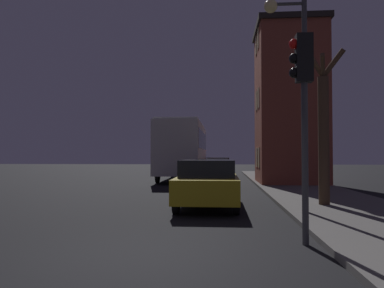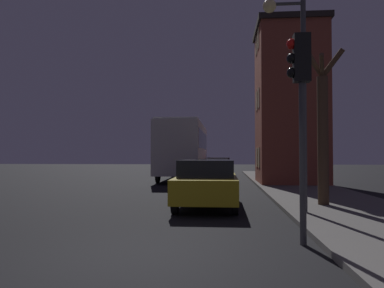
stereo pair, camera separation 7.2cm
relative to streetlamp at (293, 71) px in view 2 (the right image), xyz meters
name	(u,v)px [view 2 (the right image)]	position (x,y,z in m)	size (l,w,h in m)	color
ground_plane	(137,260)	(-3.23, -4.44, -3.92)	(120.00, 120.00, 0.00)	black
brick_building	(290,103)	(1.79, 11.00, 0.63)	(3.76, 4.36, 8.82)	brown
streetlamp	(293,71)	(0.00, 0.00, 0.00)	(1.15, 0.37, 5.79)	#38383A
traffic_light	(300,92)	(-0.45, -3.21, -1.11)	(0.43, 0.24, 3.90)	#38383A
bare_tree	(322,125)	(1.17, 1.61, -1.34)	(1.47, 1.97, 5.20)	#473323
bus	(184,146)	(-4.57, 14.75, -1.69)	(2.61, 9.84, 3.75)	beige
car_near_lane	(207,182)	(-2.41, 1.59, -3.14)	(1.85, 4.52, 1.49)	olive
car_mid_lane	(213,173)	(-2.43, 8.65, -3.17)	(1.73, 4.49, 1.45)	black
car_far_lane	(219,166)	(-2.30, 18.80, -3.15)	(1.89, 4.54, 1.46)	#B21E19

